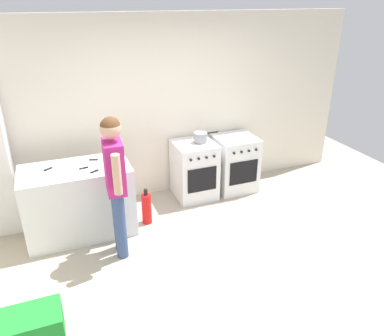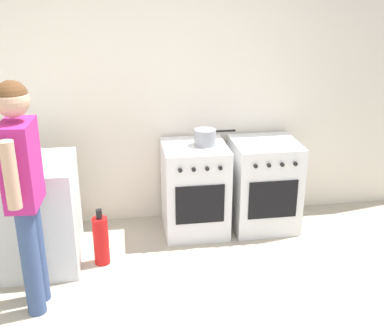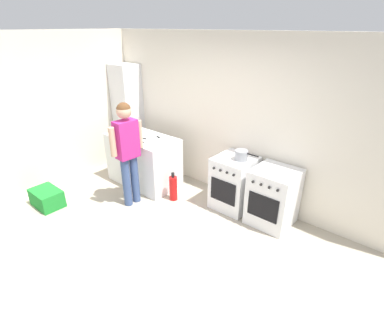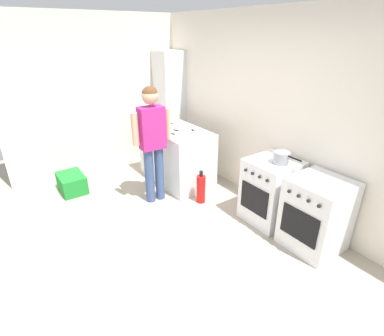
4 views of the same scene
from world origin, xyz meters
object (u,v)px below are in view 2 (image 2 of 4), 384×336
at_px(oven_left, 195,188).
at_px(knife_utility, 2,174).
at_px(oven_right, 263,184).
at_px(person, 23,180).
at_px(fire_extinguisher, 101,240).
at_px(pot, 205,137).
at_px(knife_carving, 35,157).

xyz_separation_m(oven_left, knife_utility, (-1.54, -0.60, 0.48)).
bearing_deg(oven_right, person, -153.52).
relative_size(knife_utility, fire_extinguisher, 0.47).
distance_m(oven_right, person, 2.29).
bearing_deg(knife_utility, pot, 20.03).
distance_m(oven_right, knife_utility, 2.34).
bearing_deg(knife_carving, oven_right, 6.96).
distance_m(oven_right, pot, 0.76).
height_order(pot, knife_carving, pot).
xyz_separation_m(oven_left, pot, (0.09, -0.00, 0.50)).
xyz_separation_m(oven_right, knife_utility, (-2.21, -0.60, 0.48)).
xyz_separation_m(person, fire_extinguisher, (0.45, 0.51, -0.79)).
relative_size(pot, knife_carving, 1.18).
relative_size(oven_left, person, 0.51).
distance_m(oven_right, knife_carving, 2.10).
xyz_separation_m(oven_left, fire_extinguisher, (-0.87, -0.48, -0.21)).
xyz_separation_m(oven_right, pot, (-0.57, -0.00, 0.50)).
relative_size(oven_left, oven_right, 1.00).
distance_m(person, fire_extinguisher, 1.04).
bearing_deg(oven_left, knife_carving, -169.68).
bearing_deg(pot, oven_left, 178.97).
distance_m(knife_carving, knife_utility, 0.40).
distance_m(oven_left, person, 1.75).
distance_m(knife_carving, fire_extinguisher, 0.87).
height_order(knife_utility, person, person).
bearing_deg(knife_carving, knife_utility, -117.62).
bearing_deg(knife_utility, oven_left, 21.22).
distance_m(knife_utility, fire_extinguisher, 0.97).
distance_m(pot, knife_carving, 1.48).
xyz_separation_m(oven_right, fire_extinguisher, (-1.54, -0.48, -0.21)).
bearing_deg(oven_right, knife_carving, -173.04).
distance_m(oven_left, fire_extinguisher, 1.01).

